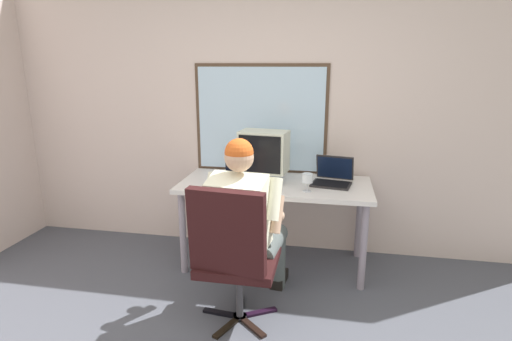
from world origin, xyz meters
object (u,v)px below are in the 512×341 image
object	(u,v)px
desk	(275,192)
desk_speaker	(231,167)
laptop	(333,176)
office_chair	(233,251)
person_seated	(246,221)
crt_monitor	(264,152)
wine_glass	(307,179)

from	to	relation	value
desk	desk_speaker	xyz separation A→B (m)	(-0.42, 0.14, 0.17)
laptop	office_chair	bearing A→B (deg)	-120.78
person_seated	desk_speaker	xyz separation A→B (m)	(-0.31, 0.83, 0.17)
laptop	desk_speaker	distance (m)	0.90
crt_monitor	wine_glass	xyz separation A→B (m)	(0.38, -0.19, -0.16)
crt_monitor	laptop	xyz separation A→B (m)	(0.58, 0.08, -0.20)
desk	office_chair	bearing A→B (deg)	-98.05
crt_monitor	desk	bearing A→B (deg)	-0.71
laptop	desk	bearing A→B (deg)	-170.73
laptop	wine_glass	world-z (taller)	laptop
person_seated	crt_monitor	world-z (taller)	person_seated
desk	office_chair	distance (m)	0.97
desk	crt_monitor	size ratio (longest dim) A/B	3.64
person_seated	desk_speaker	bearing A→B (deg)	110.44
desk_speaker	person_seated	bearing A→B (deg)	-69.56
desk	laptop	xyz separation A→B (m)	(0.48, 0.08, 0.15)
person_seated	laptop	xyz separation A→B (m)	(0.59, 0.76, 0.15)
laptop	desk_speaker	xyz separation A→B (m)	(-0.90, 0.07, 0.02)
person_seated	office_chair	bearing A→B (deg)	-95.39
desk	office_chair	world-z (taller)	office_chair
office_chair	desk_speaker	distance (m)	1.16
office_chair	crt_monitor	size ratio (longest dim) A/B	2.30
laptop	wine_glass	size ratio (longest dim) A/B	2.49
office_chair	desk_speaker	size ratio (longest dim) A/B	6.07
desk_speaker	laptop	bearing A→B (deg)	-4.26
desk	desk_speaker	bearing A→B (deg)	160.87
desk	person_seated	bearing A→B (deg)	-99.09
office_chair	laptop	world-z (taller)	office_chair
desk_speaker	crt_monitor	bearing A→B (deg)	-24.23
person_seated	crt_monitor	size ratio (longest dim) A/B	2.89
crt_monitor	wine_glass	world-z (taller)	crt_monitor
desk	desk_speaker	world-z (taller)	desk_speaker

